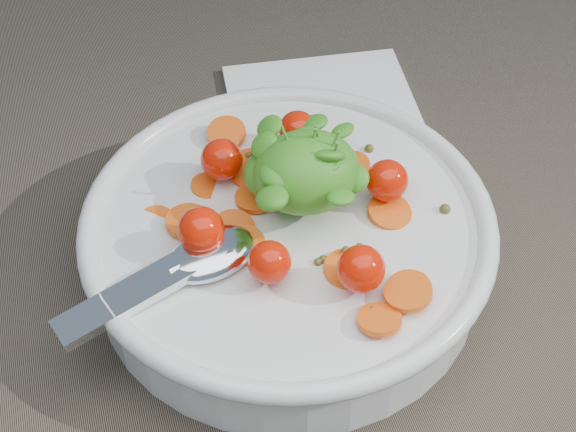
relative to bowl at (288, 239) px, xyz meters
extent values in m
plane|color=brown|center=(0.00, -0.03, -0.03)|extent=(6.00, 6.00, 0.00)
cylinder|color=silver|center=(0.00, 0.00, -0.01)|extent=(0.25, 0.25, 0.05)
torus|color=silver|center=(0.00, 0.00, 0.02)|extent=(0.26, 0.26, 0.01)
cylinder|color=silver|center=(0.00, 0.00, -0.03)|extent=(0.12, 0.12, 0.01)
cylinder|color=brown|center=(0.00, 0.00, -0.01)|extent=(0.22, 0.22, 0.04)
cylinder|color=orange|center=(-0.02, 0.08, 0.02)|extent=(0.04, 0.04, 0.01)
cylinder|color=orange|center=(0.05, 0.03, 0.02)|extent=(0.04, 0.03, 0.01)
cylinder|color=orange|center=(-0.01, 0.05, 0.02)|extent=(0.04, 0.04, 0.01)
cylinder|color=orange|center=(-0.01, 0.02, 0.02)|extent=(0.04, 0.04, 0.01)
cylinder|color=orange|center=(0.03, -0.09, 0.02)|extent=(0.03, 0.03, 0.01)
cylinder|color=orange|center=(0.03, 0.01, 0.02)|extent=(0.04, 0.04, 0.01)
cylinder|color=orange|center=(0.01, 0.02, 0.01)|extent=(0.03, 0.03, 0.01)
cylinder|color=orange|center=(0.06, -0.01, 0.02)|extent=(0.04, 0.04, 0.01)
cylinder|color=orange|center=(-0.08, 0.02, 0.01)|extent=(0.03, 0.03, 0.01)
cylinder|color=orange|center=(-0.04, 0.04, 0.02)|extent=(0.03, 0.03, 0.01)
cylinder|color=orange|center=(-0.03, 0.00, 0.02)|extent=(0.04, 0.04, 0.01)
cylinder|color=orange|center=(0.05, -0.08, 0.02)|extent=(0.04, 0.04, 0.01)
cylinder|color=orange|center=(0.04, 0.04, 0.02)|extent=(0.04, 0.04, 0.01)
cylinder|color=orange|center=(0.02, -0.05, 0.02)|extent=(0.04, 0.04, 0.01)
cylinder|color=orange|center=(-0.06, -0.01, 0.02)|extent=(0.04, 0.03, 0.01)
cylinder|color=orange|center=(-0.04, 0.01, 0.01)|extent=(0.04, 0.04, 0.01)
cylinder|color=orange|center=(0.05, -0.07, 0.02)|extent=(0.03, 0.03, 0.01)
cylinder|color=orange|center=(-0.06, 0.01, 0.02)|extent=(0.04, 0.04, 0.01)
cylinder|color=orange|center=(0.01, 0.05, 0.02)|extent=(0.03, 0.03, 0.01)
cylinder|color=orange|center=(-0.03, -0.01, 0.02)|extent=(0.03, 0.03, 0.01)
sphere|color=#4F4C1A|center=(0.03, -0.04, 0.02)|extent=(0.01, 0.01, 0.01)
sphere|color=#4F4C1A|center=(0.01, -0.04, 0.02)|extent=(0.01, 0.01, 0.01)
sphere|color=#4F4C1A|center=(0.02, 0.03, 0.02)|extent=(0.01, 0.01, 0.01)
sphere|color=#4F4C1A|center=(-0.01, 0.06, 0.02)|extent=(0.01, 0.01, 0.01)
sphere|color=#4F4C1A|center=(0.03, -0.04, 0.02)|extent=(0.01, 0.01, 0.01)
sphere|color=#4F4C1A|center=(0.01, -0.04, 0.02)|extent=(0.01, 0.01, 0.01)
sphere|color=#4F4C1A|center=(0.03, 0.01, 0.02)|extent=(0.00, 0.00, 0.00)
sphere|color=#4F4C1A|center=(0.07, 0.05, 0.02)|extent=(0.01, 0.01, 0.01)
sphere|color=#4F4C1A|center=(0.10, -0.02, 0.02)|extent=(0.01, 0.01, 0.01)
sphere|color=#4F4C1A|center=(0.01, 0.03, 0.02)|extent=(0.01, 0.01, 0.01)
sphere|color=#4F4C1A|center=(0.02, 0.02, 0.02)|extent=(0.01, 0.01, 0.01)
sphere|color=#4F4C1A|center=(-0.05, -0.01, 0.02)|extent=(0.01, 0.01, 0.01)
sphere|color=#4F4C1A|center=(-0.01, -0.03, 0.02)|extent=(0.00, 0.00, 0.00)
sphere|color=#4F4C1A|center=(0.02, 0.02, 0.02)|extent=(0.01, 0.01, 0.01)
sphere|color=#4F4C1A|center=(0.03, -0.08, 0.02)|extent=(0.00, 0.00, 0.00)
sphere|color=#4F4C1A|center=(0.00, 0.03, 0.02)|extent=(0.01, 0.01, 0.01)
sphere|color=red|center=(0.06, 0.00, 0.03)|extent=(0.03, 0.03, 0.03)
sphere|color=red|center=(0.02, 0.06, 0.03)|extent=(0.03, 0.03, 0.03)
sphere|color=red|center=(-0.03, 0.05, 0.03)|extent=(0.03, 0.03, 0.03)
sphere|color=red|center=(-0.06, -0.01, 0.03)|extent=(0.03, 0.03, 0.03)
sphere|color=red|center=(-0.02, -0.04, 0.03)|extent=(0.03, 0.03, 0.03)
sphere|color=red|center=(0.02, -0.06, 0.03)|extent=(0.03, 0.03, 0.03)
ellipsoid|color=#3B8E20|center=(0.01, 0.01, 0.05)|extent=(0.07, 0.06, 0.05)
ellipsoid|color=#3B8E20|center=(0.00, 0.02, 0.04)|extent=(0.04, 0.04, 0.03)
ellipsoid|color=#3B8E20|center=(0.01, 0.01, 0.06)|extent=(0.02, 0.02, 0.02)
ellipsoid|color=#3B8E20|center=(0.00, 0.00, 0.06)|extent=(0.02, 0.02, 0.01)
ellipsoid|color=#3B8E20|center=(0.02, 0.02, 0.06)|extent=(0.03, 0.03, 0.01)
ellipsoid|color=#3B8E20|center=(0.02, 0.02, 0.05)|extent=(0.02, 0.02, 0.01)
ellipsoid|color=#3B8E20|center=(0.02, 0.00, 0.05)|extent=(0.02, 0.02, 0.02)
ellipsoid|color=#3B8E20|center=(0.02, 0.00, 0.06)|extent=(0.02, 0.02, 0.01)
ellipsoid|color=#3B8E20|center=(0.01, 0.01, 0.06)|extent=(0.03, 0.03, 0.02)
ellipsoid|color=#3B8E20|center=(-0.01, 0.03, 0.06)|extent=(0.02, 0.02, 0.02)
ellipsoid|color=#3B8E20|center=(0.04, 0.00, 0.04)|extent=(0.03, 0.03, 0.02)
ellipsoid|color=#3B8E20|center=(0.05, 0.04, 0.04)|extent=(0.02, 0.02, 0.01)
ellipsoid|color=#3B8E20|center=(0.02, 0.01, 0.05)|extent=(0.02, 0.02, 0.02)
ellipsoid|color=#3B8E20|center=(0.01, 0.02, 0.06)|extent=(0.03, 0.03, 0.03)
ellipsoid|color=#3B8E20|center=(0.02, 0.00, 0.06)|extent=(0.03, 0.03, 0.02)
ellipsoid|color=#3B8E20|center=(0.03, 0.03, 0.05)|extent=(0.04, 0.03, 0.02)
ellipsoid|color=#3B8E20|center=(0.01, 0.01, 0.07)|extent=(0.03, 0.02, 0.01)
ellipsoid|color=#3B8E20|center=(-0.01, 0.01, 0.05)|extent=(0.02, 0.02, 0.01)
ellipsoid|color=#3B8E20|center=(0.02, 0.00, 0.05)|extent=(0.03, 0.03, 0.01)
ellipsoid|color=#3B8E20|center=(0.00, 0.00, 0.05)|extent=(0.03, 0.03, 0.02)
ellipsoid|color=#3B8E20|center=(0.03, 0.06, 0.04)|extent=(0.03, 0.03, 0.02)
ellipsoid|color=#3B8E20|center=(0.00, 0.04, 0.06)|extent=(0.02, 0.02, 0.02)
ellipsoid|color=#3B8E20|center=(0.00, 0.02, 0.05)|extent=(0.02, 0.02, 0.02)
ellipsoid|color=#3B8E20|center=(0.02, -0.03, 0.06)|extent=(0.02, 0.02, 0.01)
ellipsoid|color=#3B8E20|center=(0.01, 0.01, 0.05)|extent=(0.02, 0.02, 0.01)
ellipsoid|color=#3B8E20|center=(0.01, 0.05, 0.04)|extent=(0.03, 0.02, 0.02)
ellipsoid|color=#3B8E20|center=(0.01, 0.02, 0.05)|extent=(0.03, 0.03, 0.02)
ellipsoid|color=#3B8E20|center=(-0.01, -0.01, 0.06)|extent=(0.03, 0.03, 0.02)
cylinder|color=#4C8C33|center=(0.02, 0.01, 0.06)|extent=(0.01, 0.01, 0.04)
cylinder|color=#4C8C33|center=(0.03, 0.00, 0.06)|extent=(0.00, 0.01, 0.04)
cylinder|color=#4C8C33|center=(0.03, 0.02, 0.06)|extent=(0.01, 0.01, 0.04)
cylinder|color=#4C8C33|center=(0.01, 0.01, 0.06)|extent=(0.01, 0.01, 0.04)
cylinder|color=#4C8C33|center=(0.03, 0.00, 0.06)|extent=(0.02, 0.00, 0.04)
ellipsoid|color=silver|center=(-0.05, -0.02, 0.02)|extent=(0.07, 0.05, 0.02)
cube|color=silver|center=(-0.09, -0.03, 0.02)|extent=(0.11, 0.05, 0.02)
cylinder|color=silver|center=(-0.07, -0.02, 0.02)|extent=(0.02, 0.02, 0.01)
cube|color=white|center=(0.07, 0.15, -0.03)|extent=(0.16, 0.14, 0.01)
camera|label=1|loc=(-0.10, -0.35, 0.41)|focal=55.00mm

